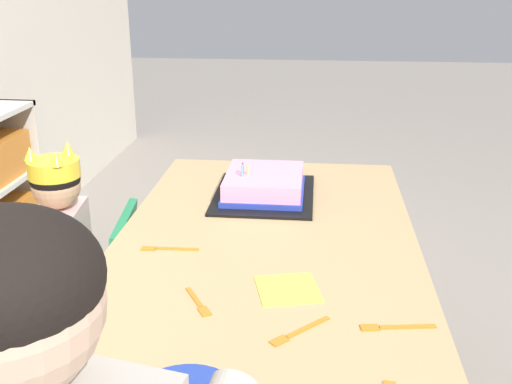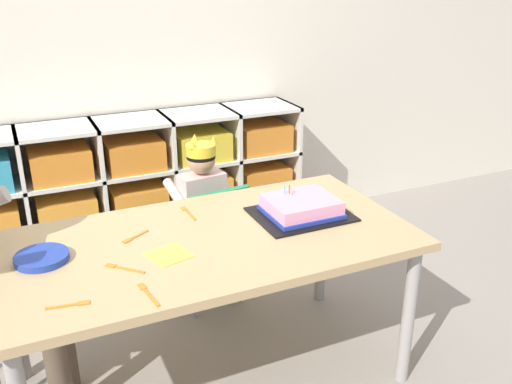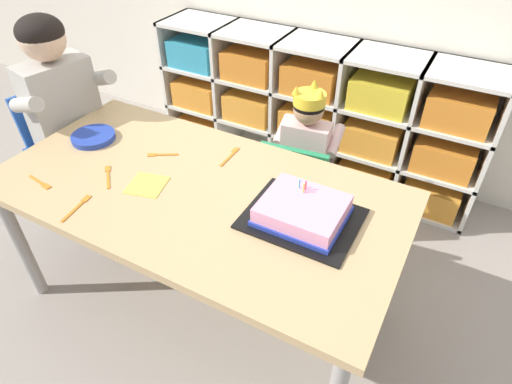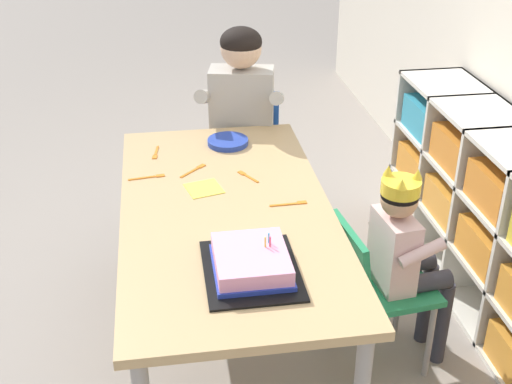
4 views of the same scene
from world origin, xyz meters
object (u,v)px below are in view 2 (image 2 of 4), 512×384
at_px(birthday_cake_on_tray, 301,208).
at_px(fork_near_cake_tray, 134,237).
at_px(fork_beside_plate_stack, 123,268).
at_px(activity_table, 208,252).
at_px(fork_near_child_seat, 148,293).
at_px(paper_plate_stack, 42,258).
at_px(fork_at_table_front_edge, 188,212).
at_px(fork_scattered_mid_table, 71,305).
at_px(classroom_chair_blue, 209,233).
at_px(child_with_crown, 199,198).

bearing_deg(birthday_cake_on_tray, fork_near_cake_tray, 173.14).
bearing_deg(birthday_cake_on_tray, fork_beside_plate_stack, -170.22).
bearing_deg(activity_table, fork_near_child_seat, -136.65).
bearing_deg(fork_beside_plate_stack, fork_near_cake_tray, 112.55).
distance_m(birthday_cake_on_tray, paper_plate_stack, 0.98).
bearing_deg(fork_at_table_front_edge, fork_near_child_seat, -31.67).
relative_size(fork_at_table_front_edge, fork_near_child_seat, 0.97).
relative_size(birthday_cake_on_tray, fork_beside_plate_stack, 3.25).
xyz_separation_m(birthday_cake_on_tray, paper_plate_stack, (-0.98, 0.04, -0.02)).
bearing_deg(activity_table, fork_near_cake_tray, 155.91).
distance_m(birthday_cake_on_tray, fork_near_cake_tray, 0.66).
bearing_deg(fork_near_cake_tray, fork_scattered_mid_table, -157.38).
xyz_separation_m(birthday_cake_on_tray, fork_near_cake_tray, (-0.65, 0.08, -0.03)).
distance_m(activity_table, fork_near_cake_tray, 0.28).
relative_size(classroom_chair_blue, fork_near_cake_tray, 5.59).
bearing_deg(classroom_chair_blue, fork_beside_plate_stack, 43.23).
xyz_separation_m(fork_at_table_front_edge, fork_beside_plate_stack, (-0.34, -0.34, 0.00)).
distance_m(activity_table, birthday_cake_on_tray, 0.42).
distance_m(paper_plate_stack, fork_beside_plate_stack, 0.29).
bearing_deg(birthday_cake_on_tray, fork_near_child_seat, -156.10).
relative_size(activity_table, fork_scattered_mid_table, 11.94).
relative_size(activity_table, fork_beside_plate_stack, 13.21).
relative_size(paper_plate_stack, fork_near_cake_tray, 1.59).
xyz_separation_m(activity_table, fork_beside_plate_stack, (-0.33, -0.10, 0.06)).
bearing_deg(fork_scattered_mid_table, fork_near_child_seat, -179.90).
distance_m(activity_table, paper_plate_stack, 0.58).
height_order(activity_table, child_with_crown, child_with_crown).
bearing_deg(fork_near_cake_tray, birthday_cake_on_tray, -37.16).
bearing_deg(fork_beside_plate_stack, fork_at_table_front_edge, 90.09).
bearing_deg(fork_scattered_mid_table, fork_at_table_front_edge, -128.76).
height_order(paper_plate_stack, fork_at_table_front_edge, paper_plate_stack).
height_order(activity_table, fork_near_cake_tray, fork_near_cake_tray).
distance_m(fork_scattered_mid_table, fork_near_child_seat, 0.22).
bearing_deg(child_with_crown, fork_scattered_mid_table, 45.07).
relative_size(paper_plate_stack, fork_beside_plate_stack, 1.58).
bearing_deg(activity_table, classroom_chair_blue, 69.93).
height_order(fork_scattered_mid_table, fork_near_cake_tray, same).
relative_size(paper_plate_stack, fork_scattered_mid_table, 1.42).
distance_m(classroom_chair_blue, fork_near_cake_tray, 0.66).
height_order(activity_table, fork_beside_plate_stack, fork_beside_plate_stack).
xyz_separation_m(birthday_cake_on_tray, fork_at_table_front_edge, (-0.40, 0.21, -0.03)).
relative_size(birthday_cake_on_tray, fork_near_child_seat, 2.52).
distance_m(paper_plate_stack, fork_at_table_front_edge, 0.60).
height_order(fork_near_cake_tray, fork_beside_plate_stack, same).
distance_m(paper_plate_stack, fork_near_child_seat, 0.44).
height_order(child_with_crown, fork_beside_plate_stack, child_with_crown).
distance_m(activity_table, classroom_chair_blue, 0.59).
bearing_deg(paper_plate_stack, classroom_chair_blue, 30.83).
height_order(classroom_chair_blue, birthday_cake_on_tray, birthday_cake_on_tray).
xyz_separation_m(activity_table, fork_scattered_mid_table, (-0.52, -0.25, 0.06)).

